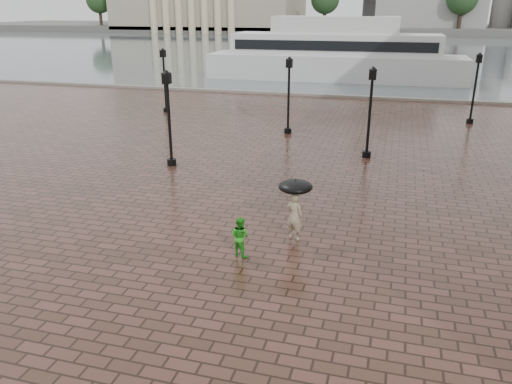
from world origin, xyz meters
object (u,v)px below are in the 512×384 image
at_px(street_lamps, 294,96).
at_px(ferry_near, 335,54).
at_px(child_pedestrian, 240,237).
at_px(adult_pedestrian, 295,216).

distance_m(street_lamps, ferry_near, 25.74).
relative_size(street_lamps, ferry_near, 0.80).
xyz_separation_m(child_pedestrian, ferry_near, (-2.62, 41.41, 1.99)).
xyz_separation_m(street_lamps, ferry_near, (-0.97, 25.72, 0.30)).
bearing_deg(child_pedestrian, street_lamps, -62.21).
bearing_deg(child_pedestrian, ferry_near, -64.60).
relative_size(child_pedestrian, ferry_near, 0.05).
distance_m(adult_pedestrian, child_pedestrian, 2.11).
relative_size(street_lamps, adult_pedestrian, 13.26).
distance_m(adult_pedestrian, ferry_near, 40.03).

